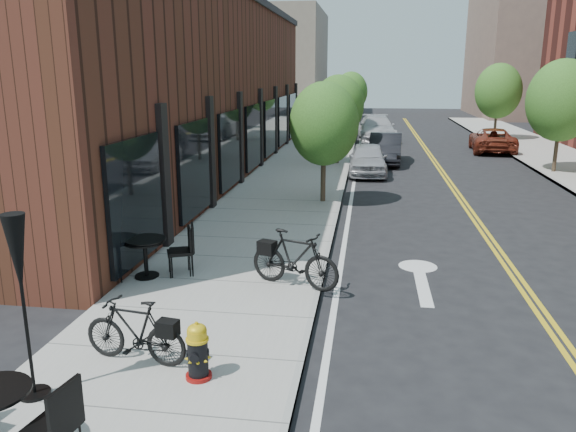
{
  "coord_description": "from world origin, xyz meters",
  "views": [
    {
      "loc": [
        0.82,
        -8.81,
        4.2
      ],
      "look_at": [
        -0.95,
        3.48,
        1.0
      ],
      "focal_mm": 35.0,
      "sensor_mm": 36.0,
      "label": 1
    }
  ],
  "objects_px": {
    "fire_hydrant": "(198,352)",
    "bistro_set_b": "(145,254)",
    "bicycle_right": "(295,259)",
    "parked_car_far": "(492,140)",
    "bistro_set_c": "(146,252)",
    "parked_car_b": "(385,148)",
    "parked_car_c": "(376,128)",
    "parked_car_a": "(368,159)",
    "bicycle_left": "(135,331)",
    "patio_umbrella": "(19,268)"
  },
  "relations": [
    {
      "from": "patio_umbrella",
      "to": "parked_car_a",
      "type": "xyz_separation_m",
      "value": [
        4.17,
        17.62,
        -1.21
      ]
    },
    {
      "from": "fire_hydrant",
      "to": "parked_car_a",
      "type": "bearing_deg",
      "value": 66.64
    },
    {
      "from": "fire_hydrant",
      "to": "bicycle_right",
      "type": "distance_m",
      "value": 3.66
    },
    {
      "from": "bicycle_right",
      "to": "parked_car_far",
      "type": "height_order",
      "value": "parked_car_far"
    },
    {
      "from": "bicycle_right",
      "to": "patio_umbrella",
      "type": "bearing_deg",
      "value": 166.6
    },
    {
      "from": "bistro_set_b",
      "to": "parked_car_a",
      "type": "relative_size",
      "value": 0.48
    },
    {
      "from": "parked_car_far",
      "to": "parked_car_b",
      "type": "bearing_deg",
      "value": 43.92
    },
    {
      "from": "bicycle_left",
      "to": "parked_car_b",
      "type": "relative_size",
      "value": 0.38
    },
    {
      "from": "bistro_set_b",
      "to": "parked_car_b",
      "type": "bearing_deg",
      "value": 49.58
    },
    {
      "from": "fire_hydrant",
      "to": "bistro_set_b",
      "type": "distance_m",
      "value": 4.25
    },
    {
      "from": "parked_car_far",
      "to": "bistro_set_b",
      "type": "bearing_deg",
      "value": 67.3
    },
    {
      "from": "fire_hydrant",
      "to": "bicycle_left",
      "type": "xyz_separation_m",
      "value": [
        -1.02,
        0.3,
        0.09
      ]
    },
    {
      "from": "bicycle_left",
      "to": "patio_umbrella",
      "type": "distance_m",
      "value": 1.89
    },
    {
      "from": "bistro_set_b",
      "to": "bistro_set_c",
      "type": "height_order",
      "value": "bistro_set_c"
    },
    {
      "from": "bistro_set_c",
      "to": "parked_car_c",
      "type": "xyz_separation_m",
      "value": [
        4.86,
        25.48,
        0.12
      ]
    },
    {
      "from": "bicycle_right",
      "to": "parked_car_far",
      "type": "bearing_deg",
      "value": -0.01
    },
    {
      "from": "bicycle_right",
      "to": "parked_car_b",
      "type": "relative_size",
      "value": 0.45
    },
    {
      "from": "patio_umbrella",
      "to": "parked_car_c",
      "type": "bearing_deg",
      "value": 81.19
    },
    {
      "from": "fire_hydrant",
      "to": "bistro_set_b",
      "type": "height_order",
      "value": "bistro_set_b"
    },
    {
      "from": "bistro_set_b",
      "to": "bicycle_left",
      "type": "bearing_deg",
      "value": -93.07
    },
    {
      "from": "bicycle_right",
      "to": "parked_car_b",
      "type": "distance_m",
      "value": 16.71
    },
    {
      "from": "bistro_set_c",
      "to": "parked_car_b",
      "type": "xyz_separation_m",
      "value": [
        5.2,
        16.44,
        0.05
      ]
    },
    {
      "from": "parked_car_a",
      "to": "fire_hydrant",
      "type": "bearing_deg",
      "value": -98.4
    },
    {
      "from": "bicycle_right",
      "to": "parked_car_c",
      "type": "distance_m",
      "value": 25.67
    },
    {
      "from": "bistro_set_c",
      "to": "parked_car_b",
      "type": "relative_size",
      "value": 0.47
    },
    {
      "from": "bistro_set_b",
      "to": "parked_car_b",
      "type": "height_order",
      "value": "parked_car_b"
    },
    {
      "from": "bistro_set_c",
      "to": "parked_car_far",
      "type": "distance_m",
      "value": 23.86
    },
    {
      "from": "bistro_set_c",
      "to": "fire_hydrant",
      "type": "bearing_deg",
      "value": -78.84
    },
    {
      "from": "bicycle_left",
      "to": "patio_umbrella",
      "type": "xyz_separation_m",
      "value": [
        -0.97,
        -1.01,
        1.26
      ]
    },
    {
      "from": "parked_car_b",
      "to": "parked_car_far",
      "type": "xyz_separation_m",
      "value": [
        5.8,
        4.73,
        -0.05
      ]
    },
    {
      "from": "bistro_set_c",
      "to": "parked_car_b",
      "type": "bearing_deg",
      "value": 52.48
    },
    {
      "from": "bistro_set_b",
      "to": "patio_umbrella",
      "type": "relative_size",
      "value": 0.77
    },
    {
      "from": "bistro_set_b",
      "to": "parked_car_c",
      "type": "height_order",
      "value": "parked_car_c"
    },
    {
      "from": "bicycle_left",
      "to": "parked_car_far",
      "type": "height_order",
      "value": "parked_car_far"
    },
    {
      "from": "fire_hydrant",
      "to": "bicycle_right",
      "type": "bearing_deg",
      "value": 60.35
    },
    {
      "from": "patio_umbrella",
      "to": "parked_car_far",
      "type": "bearing_deg",
      "value": 67.16
    },
    {
      "from": "bistro_set_b",
      "to": "parked_car_far",
      "type": "relative_size",
      "value": 0.4
    },
    {
      "from": "parked_car_a",
      "to": "parked_car_b",
      "type": "height_order",
      "value": "parked_car_b"
    },
    {
      "from": "parked_car_b",
      "to": "parked_car_a",
      "type": "bearing_deg",
      "value": -100.77
    },
    {
      "from": "bicycle_right",
      "to": "bistro_set_c",
      "type": "xyz_separation_m",
      "value": [
        -3.08,
        0.13,
        -0.04
      ]
    },
    {
      "from": "bistro_set_b",
      "to": "parked_car_b",
      "type": "distance_m",
      "value": 17.29
    },
    {
      "from": "fire_hydrant",
      "to": "parked_car_c",
      "type": "xyz_separation_m",
      "value": [
        2.64,
        29.16,
        0.25
      ]
    },
    {
      "from": "parked_car_b",
      "to": "parked_car_far",
      "type": "distance_m",
      "value": 7.49
    },
    {
      "from": "fire_hydrant",
      "to": "bicycle_right",
      "type": "height_order",
      "value": "bicycle_right"
    },
    {
      "from": "parked_car_b",
      "to": "parked_car_c",
      "type": "xyz_separation_m",
      "value": [
        -0.34,
        9.04,
        0.07
      ]
    },
    {
      "from": "bistro_set_b",
      "to": "bistro_set_c",
      "type": "xyz_separation_m",
      "value": [
        0.0,
        0.05,
        0.03
      ]
    },
    {
      "from": "fire_hydrant",
      "to": "parked_car_far",
      "type": "relative_size",
      "value": 0.18
    },
    {
      "from": "parked_car_a",
      "to": "parked_car_far",
      "type": "relative_size",
      "value": 0.83
    },
    {
      "from": "bicycle_left",
      "to": "bistro_set_b",
      "type": "relative_size",
      "value": 0.86
    },
    {
      "from": "fire_hydrant",
      "to": "parked_car_b",
      "type": "relative_size",
      "value": 0.2
    }
  ]
}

